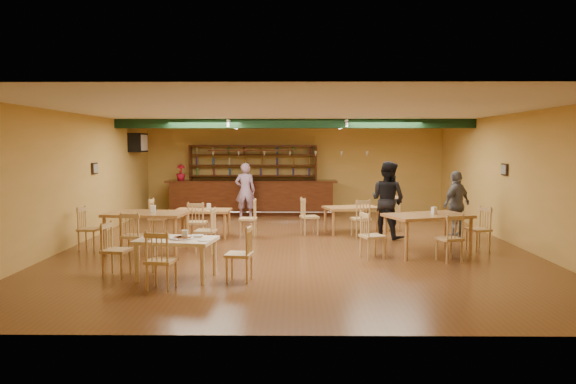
{
  "coord_description": "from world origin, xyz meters",
  "views": [
    {
      "loc": [
        -0.04,
        -12.24,
        2.27
      ],
      "look_at": [
        -0.17,
        0.6,
        1.15
      ],
      "focal_mm": 33.47,
      "sensor_mm": 36.0,
      "label": 1
    }
  ],
  "objects_px": {
    "dining_table_a": "(203,223)",
    "dining_table_c": "(147,232)",
    "bar_counter": "(252,198)",
    "patron_right_a": "(388,200)",
    "dining_table_d": "(427,234)",
    "dining_table_b": "(351,220)",
    "patron_bar": "(245,191)",
    "near_table": "(177,259)"
  },
  "relations": [
    {
      "from": "dining_table_a",
      "to": "dining_table_c",
      "type": "xyz_separation_m",
      "value": [
        -0.9,
        -1.83,
        0.08
      ]
    },
    {
      "from": "bar_counter",
      "to": "patron_right_a",
      "type": "xyz_separation_m",
      "value": [
        3.66,
        -4.34,
        0.38
      ]
    },
    {
      "from": "dining_table_c",
      "to": "dining_table_d",
      "type": "height_order",
      "value": "dining_table_d"
    },
    {
      "from": "dining_table_b",
      "to": "patron_bar",
      "type": "bearing_deg",
      "value": 123.29
    },
    {
      "from": "dining_table_a",
      "to": "dining_table_d",
      "type": "xyz_separation_m",
      "value": [
        5.05,
        -2.11,
        0.08
      ]
    },
    {
      "from": "dining_table_a",
      "to": "near_table",
      "type": "height_order",
      "value": "near_table"
    },
    {
      "from": "bar_counter",
      "to": "dining_table_a",
      "type": "height_order",
      "value": "bar_counter"
    },
    {
      "from": "dining_table_c",
      "to": "patron_bar",
      "type": "distance_m",
      "value": 5.46
    },
    {
      "from": "patron_bar",
      "to": "patron_right_a",
      "type": "height_order",
      "value": "patron_right_a"
    },
    {
      "from": "patron_right_a",
      "to": "dining_table_c",
      "type": "bearing_deg",
      "value": 60.55
    },
    {
      "from": "bar_counter",
      "to": "dining_table_b",
      "type": "distance_m",
      "value": 4.56
    },
    {
      "from": "dining_table_b",
      "to": "patron_right_a",
      "type": "height_order",
      "value": "patron_right_a"
    },
    {
      "from": "dining_table_a",
      "to": "patron_right_a",
      "type": "height_order",
      "value": "patron_right_a"
    },
    {
      "from": "dining_table_a",
      "to": "dining_table_c",
      "type": "relative_size",
      "value": 0.81
    },
    {
      "from": "dining_table_a",
      "to": "dining_table_c",
      "type": "height_order",
      "value": "dining_table_c"
    },
    {
      "from": "dining_table_c",
      "to": "patron_right_a",
      "type": "distance_m",
      "value": 5.73
    },
    {
      "from": "dining_table_c",
      "to": "patron_right_a",
      "type": "xyz_separation_m",
      "value": [
        5.46,
        1.67,
        0.52
      ]
    },
    {
      "from": "bar_counter",
      "to": "dining_table_d",
      "type": "bearing_deg",
      "value": -56.58
    },
    {
      "from": "bar_counter",
      "to": "patron_right_a",
      "type": "distance_m",
      "value": 5.69
    },
    {
      "from": "patron_bar",
      "to": "patron_right_a",
      "type": "xyz_separation_m",
      "value": [
        3.8,
        -3.52,
        0.07
      ]
    },
    {
      "from": "dining_table_d",
      "to": "near_table",
      "type": "distance_m",
      "value": 5.24
    },
    {
      "from": "dining_table_b",
      "to": "patron_right_a",
      "type": "xyz_separation_m",
      "value": [
        0.8,
        -0.8,
        0.6
      ]
    },
    {
      "from": "bar_counter",
      "to": "dining_table_b",
      "type": "height_order",
      "value": "bar_counter"
    },
    {
      "from": "patron_bar",
      "to": "dining_table_c",
      "type": "bearing_deg",
      "value": 69.72
    },
    {
      "from": "dining_table_d",
      "to": "near_table",
      "type": "xyz_separation_m",
      "value": [
        -4.79,
        -2.12,
        -0.07
      ]
    },
    {
      "from": "dining_table_c",
      "to": "patron_bar",
      "type": "bearing_deg",
      "value": 77.4
    },
    {
      "from": "bar_counter",
      "to": "dining_table_c",
      "type": "bearing_deg",
      "value": -106.65
    },
    {
      "from": "bar_counter",
      "to": "patron_right_a",
      "type": "relative_size",
      "value": 2.94
    },
    {
      "from": "bar_counter",
      "to": "dining_table_c",
      "type": "height_order",
      "value": "bar_counter"
    },
    {
      "from": "dining_table_a",
      "to": "dining_table_b",
      "type": "relative_size",
      "value": 1.0
    },
    {
      "from": "dining_table_d",
      "to": "dining_table_b",
      "type": "bearing_deg",
      "value": 95.49
    },
    {
      "from": "dining_table_a",
      "to": "dining_table_b",
      "type": "bearing_deg",
      "value": 11.69
    },
    {
      "from": "dining_table_a",
      "to": "dining_table_d",
      "type": "height_order",
      "value": "dining_table_d"
    },
    {
      "from": "patron_bar",
      "to": "dining_table_d",
      "type": "bearing_deg",
      "value": 125.57
    },
    {
      "from": "dining_table_b",
      "to": "dining_table_d",
      "type": "xyz_separation_m",
      "value": [
        1.29,
        -2.75,
        0.08
      ]
    },
    {
      "from": "dining_table_b",
      "to": "dining_table_d",
      "type": "distance_m",
      "value": 3.04
    },
    {
      "from": "dining_table_c",
      "to": "near_table",
      "type": "height_order",
      "value": "dining_table_c"
    },
    {
      "from": "dining_table_a",
      "to": "dining_table_d",
      "type": "distance_m",
      "value": 5.48
    },
    {
      "from": "bar_counter",
      "to": "near_table",
      "type": "bearing_deg",
      "value": -94.32
    },
    {
      "from": "patron_right_a",
      "to": "dining_table_d",
      "type": "bearing_deg",
      "value": 147.72
    },
    {
      "from": "dining_table_b",
      "to": "patron_bar",
      "type": "distance_m",
      "value": 4.08
    },
    {
      "from": "bar_counter",
      "to": "patron_bar",
      "type": "xyz_separation_m",
      "value": [
        -0.14,
        -0.83,
        0.3
      ]
    }
  ]
}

